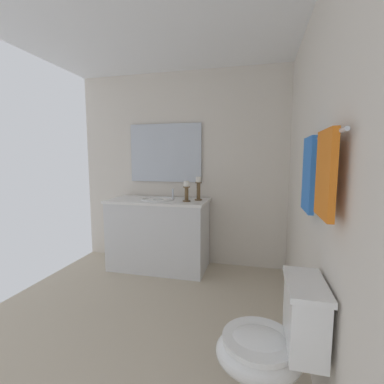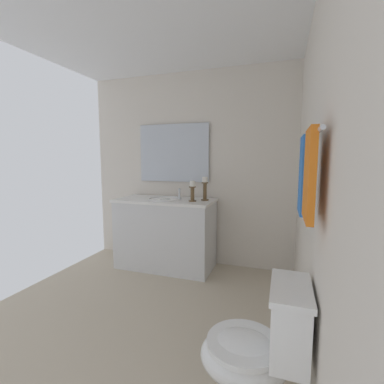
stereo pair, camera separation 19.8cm
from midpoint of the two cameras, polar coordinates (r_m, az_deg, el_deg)
floor at (r=2.55m, az=-15.14°, el=-25.68°), size 3.00×2.72×0.02m
wall_back at (r=1.89m, az=22.39°, el=2.48°), size 3.00×0.04×2.45m
wall_left at (r=3.54m, az=-3.95°, el=4.80°), size 0.04×2.72×2.45m
ceiling at (r=2.42m, az=-17.35°, el=33.79°), size 3.00×2.72×0.02m
vanity_cabinet at (r=3.42m, az=-8.72°, el=-8.77°), size 0.58×1.22×0.87m
sink_basin at (r=3.34m, az=-8.83°, el=-2.25°), size 0.40×0.40×0.24m
mirror at (r=3.56m, az=-7.28°, el=8.19°), size 0.02×0.96×0.74m
candle_holder_tall at (r=3.23m, az=-0.37°, el=0.85°), size 0.09×0.09×0.28m
candle_holder_short at (r=3.14m, az=-2.97°, el=0.24°), size 0.09×0.09×0.24m
toilet at (r=1.67m, az=12.80°, el=-29.53°), size 0.39×0.54×0.75m
towel_bar at (r=1.55m, az=22.44°, el=10.64°), size 0.85×0.02×0.02m
towel_near_vanity at (r=1.76m, az=20.52°, el=3.47°), size 0.28×0.03×0.45m
towel_center at (r=1.33m, az=22.66°, el=3.48°), size 0.28×0.03×0.40m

